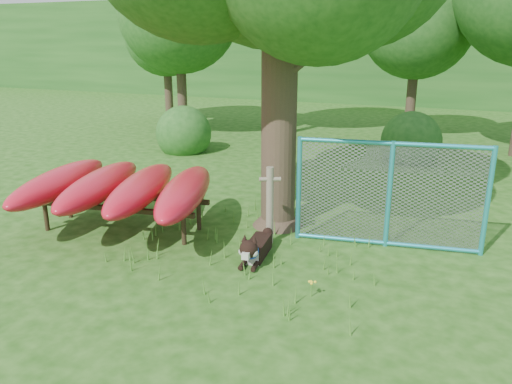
% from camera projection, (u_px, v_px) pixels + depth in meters
% --- Properties ---
extents(ground, '(80.00, 80.00, 0.00)m').
position_uv_depth(ground, '(216.00, 270.00, 7.99)').
color(ground, '#1A470E').
rests_on(ground, ground).
extents(wooden_post, '(0.38, 0.23, 1.42)m').
position_uv_depth(wooden_post, '(270.00, 204.00, 8.86)').
color(wooden_post, '#6D6352').
rests_on(wooden_post, ground).
extents(kayak_rack, '(4.20, 3.74, 1.13)m').
position_uv_depth(kayak_rack, '(120.00, 187.00, 9.43)').
color(kayak_rack, black).
rests_on(kayak_rack, ground).
extents(husky_dog, '(0.42, 1.30, 0.58)m').
position_uv_depth(husky_dog, '(255.00, 249.00, 8.31)').
color(husky_dog, black).
rests_on(husky_dog, ground).
extents(fence_section, '(3.24, 0.56, 3.18)m').
position_uv_depth(fence_section, '(389.00, 195.00, 8.66)').
color(fence_section, '#29A4C0').
rests_on(fence_section, ground).
extents(wildflower_clump, '(0.12, 0.12, 0.26)m').
position_uv_depth(wildflower_clump, '(312.00, 283.00, 7.11)').
color(wildflower_clump, '#4B842B').
rests_on(wildflower_clump, ground).
extents(bg_tree_a, '(4.40, 4.40, 6.70)m').
position_uv_depth(bg_tree_a, '(179.00, 12.00, 17.89)').
color(bg_tree_a, '#37291E').
rests_on(bg_tree_a, ground).
extents(bg_tree_c, '(4.00, 4.00, 6.12)m').
position_uv_depth(bg_tree_c, '(418.00, 23.00, 17.69)').
color(bg_tree_c, '#37291E').
rests_on(bg_tree_c, ground).
extents(bg_tree_f, '(3.60, 3.60, 5.55)m').
position_uv_depth(bg_tree_f, '(166.00, 35.00, 21.68)').
color(bg_tree_f, '#37291E').
rests_on(bg_tree_f, ground).
extents(shrub_left, '(1.80, 1.80, 1.80)m').
position_uv_depth(shrub_left, '(184.00, 151.00, 16.45)').
color(shrub_left, '#1E531B').
rests_on(shrub_left, ground).
extents(shrub_mid, '(1.80, 1.80, 1.80)m').
position_uv_depth(shrub_mid, '(409.00, 161.00, 15.18)').
color(shrub_mid, '#1E531B').
rests_on(shrub_mid, ground).
extents(wooded_hillside, '(80.00, 12.00, 6.00)m').
position_uv_depth(wooded_hillside, '(415.00, 48.00, 31.80)').
color(wooded_hillside, '#1E531B').
rests_on(wooded_hillside, ground).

